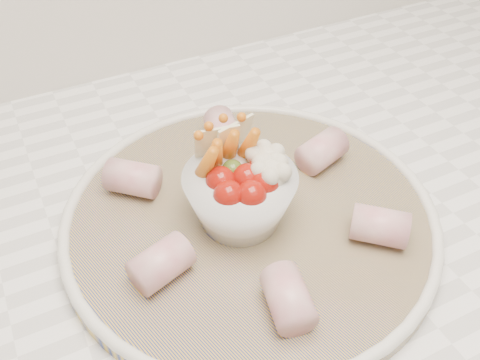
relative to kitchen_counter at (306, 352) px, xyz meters
name	(u,v)px	position (x,y,z in m)	size (l,w,h in m)	color
kitchen_counter	(306,352)	(0.00, 0.00, 0.00)	(2.04, 0.62, 0.92)	beige
serving_platter	(250,216)	(-0.15, -0.05, 0.47)	(0.48, 0.48, 0.02)	navy
veggie_bowl	(241,190)	(-0.16, -0.05, 0.51)	(0.11, 0.11, 0.10)	white
cured_meat_rolls	(250,201)	(-0.15, -0.05, 0.49)	(0.28, 0.30, 0.04)	#C3596A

